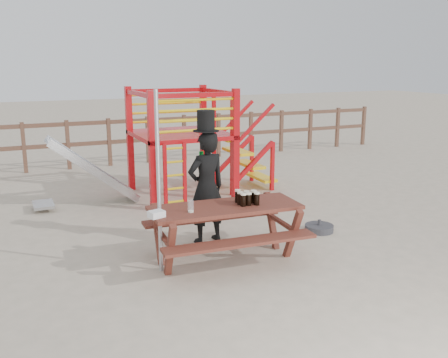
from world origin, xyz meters
TOP-DOWN VIEW (x-y plane):
  - ground at (0.00, 0.00)m, footprint 60.00×60.00m
  - back_fence at (0.00, 7.00)m, footprint 15.09×0.09m
  - playground_fort at (0.12, 3.58)m, footprint 4.71×1.84m
  - picnic_table at (-0.41, 0.17)m, footprint 2.03×1.47m
  - man_with_hat at (-0.36, 0.93)m, footprint 0.65×0.49m
  - metal_pole at (-1.28, 0.20)m, footprint 0.05×0.05m
  - parasol_base at (1.41, 0.62)m, footprint 0.44×0.44m
  - paper_bag at (-1.36, 0.06)m, footprint 0.21×0.19m
  - stout_pints at (-0.12, 0.12)m, footprint 0.27×0.29m
  - empty_glasses at (-0.91, 0.10)m, footprint 0.08×0.08m

SIDE VIEW (x-z plane):
  - ground at x=0.00m, z-range 0.00..0.00m
  - parasol_base at x=1.41m, z-range -0.04..0.15m
  - picnic_table at x=-0.41m, z-range 0.10..0.85m
  - back_fence at x=0.00m, z-range 0.14..1.34m
  - paper_bag at x=-1.36m, z-range 0.76..0.84m
  - empty_glasses at x=-0.91m, z-range 0.75..0.90m
  - stout_pints at x=-0.12m, z-range 0.76..0.93m
  - man_with_hat at x=-0.36m, z-range -0.10..1.82m
  - playground_fort at x=0.12m, z-range 0.02..2.12m
  - metal_pole at x=-1.28m, z-range 0.00..2.27m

